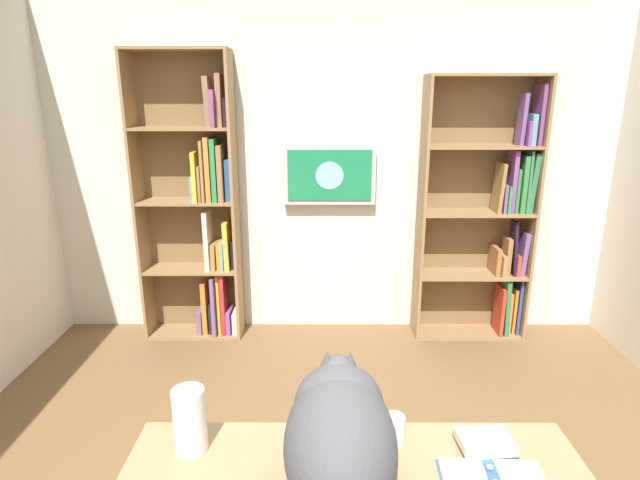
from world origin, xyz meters
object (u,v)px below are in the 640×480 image
object	(u,v)px
paper_towel_roll	(190,420)
coffee_mug	(394,429)
bookshelf_right	(200,210)
desk_book_stack	(487,444)
bookshelf_left	(489,216)
wall_mounted_tv	(329,175)
cat	(340,432)

from	to	relation	value
paper_towel_roll	coffee_mug	size ratio (longest dim) A/B	2.39
bookshelf_right	desk_book_stack	distance (m)	2.80
bookshelf_left	wall_mounted_tv	size ratio (longest dim) A/B	2.84
cat	paper_towel_roll	world-z (taller)	cat
wall_mounted_tv	paper_towel_roll	bearing A→B (deg)	78.24
wall_mounted_tv	desk_book_stack	xyz separation A→B (m)	(-0.50, 2.44, -0.54)
cat	bookshelf_left	bearing A→B (deg)	-116.31
bookshelf_left	bookshelf_right	xyz separation A→B (m)	(2.23, 0.00, 0.05)
wall_mounted_tv	cat	world-z (taller)	wall_mounted_tv
wall_mounted_tv	paper_towel_roll	distance (m)	2.53
bookshelf_right	paper_towel_roll	world-z (taller)	bookshelf_right
bookshelf_left	coffee_mug	xyz separation A→B (m)	(1.05, 2.31, -0.21)
bookshelf_left	wall_mounted_tv	bearing A→B (deg)	-3.79
cat	desk_book_stack	distance (m)	0.56
paper_towel_roll	coffee_mug	distance (m)	0.70
desk_book_stack	bookshelf_left	bearing A→B (deg)	-107.34
bookshelf_left	wall_mounted_tv	xyz separation A→B (m)	(1.23, -0.08, 0.31)
bookshelf_right	wall_mounted_tv	size ratio (longest dim) A/B	3.09
bookshelf_left	coffee_mug	world-z (taller)	bookshelf_left
wall_mounted_tv	coffee_mug	xyz separation A→B (m)	(-0.19, 2.39, -0.52)
bookshelf_right	paper_towel_roll	xyz separation A→B (m)	(-0.49, 2.35, -0.19)
cat	coffee_mug	world-z (taller)	cat
paper_towel_roll	desk_book_stack	xyz separation A→B (m)	(-1.01, 0.00, -0.09)
bookshelf_left	paper_towel_roll	bearing A→B (deg)	53.48
wall_mounted_tv	desk_book_stack	bearing A→B (deg)	101.60
wall_mounted_tv	bookshelf_right	bearing A→B (deg)	4.94
bookshelf_right	desk_book_stack	xyz separation A→B (m)	(-1.50, 2.35, -0.28)
wall_mounted_tv	paper_towel_roll	xyz separation A→B (m)	(0.51, 2.43, -0.45)
bookshelf_right	coffee_mug	xyz separation A→B (m)	(-1.19, 2.30, -0.26)
wall_mounted_tv	desk_book_stack	distance (m)	2.54
coffee_mug	desk_book_stack	xyz separation A→B (m)	(-0.31, 0.05, -0.02)
bookshelf_right	desk_book_stack	size ratio (longest dim) A/B	11.35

